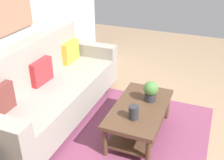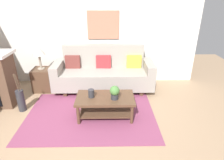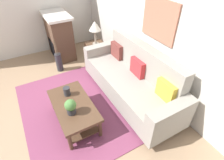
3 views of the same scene
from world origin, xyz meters
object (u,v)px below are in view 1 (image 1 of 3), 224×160
(tabletop_vase, at_px, (134,112))
(throw_pillow_crimson, at_px, (41,72))
(couch, at_px, (51,90))
(potted_plant_tabletop, at_px, (151,91))
(framed_painting, at_px, (8,5))
(coffee_table, at_px, (139,114))
(throw_pillow_mustard, at_px, (70,52))

(tabletop_vase, bearing_deg, throw_pillow_crimson, 81.53)
(couch, bearing_deg, potted_plant_tabletop, -79.57)
(throw_pillow_crimson, height_order, tabletop_vase, throw_pillow_crimson)
(potted_plant_tabletop, height_order, framed_painting, framed_painting)
(couch, bearing_deg, framed_painting, 90.00)
(couch, xyz_separation_m, coffee_table, (0.06, -1.21, -0.12))
(throw_pillow_crimson, height_order, framed_painting, framed_painting)
(couch, distance_m, tabletop_vase, 1.24)
(throw_pillow_crimson, distance_m, throw_pillow_mustard, 0.76)
(framed_painting, bearing_deg, potted_plant_tabletop, -82.30)
(throw_pillow_mustard, xyz_separation_m, coffee_table, (-0.70, -1.34, -0.37))
(framed_painting, bearing_deg, couch, -90.00)
(throw_pillow_crimson, bearing_deg, throw_pillow_mustard, 0.00)
(throw_pillow_mustard, bearing_deg, coffee_table, -117.56)
(throw_pillow_crimson, distance_m, coffee_table, 1.39)
(tabletop_vase, bearing_deg, throw_pillow_mustard, 54.45)
(throw_pillow_mustard, distance_m, framed_painting, 1.18)
(coffee_table, bearing_deg, couch, 92.82)
(coffee_table, bearing_deg, tabletop_vase, -179.50)
(throw_pillow_mustard, xyz_separation_m, framed_painting, (-0.76, 0.34, 0.83))
(couch, bearing_deg, throw_pillow_crimson, 90.00)
(couch, height_order, tabletop_vase, couch)
(coffee_table, height_order, framed_painting, framed_painting)
(couch, distance_m, potted_plant_tabletop, 1.32)
(throw_pillow_crimson, bearing_deg, potted_plant_tabletop, -80.47)
(coffee_table, bearing_deg, throw_pillow_mustard, 62.44)
(couch, height_order, coffee_table, couch)
(throw_pillow_crimson, xyz_separation_m, tabletop_vase, (-0.20, -1.34, -0.17))
(tabletop_vase, relative_size, framed_painting, 0.20)
(throw_pillow_mustard, height_order, potted_plant_tabletop, throw_pillow_mustard)
(throw_pillow_crimson, height_order, throw_pillow_mustard, same)
(potted_plant_tabletop, distance_m, framed_painting, 2.01)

